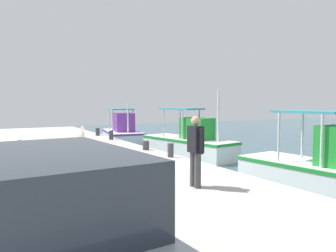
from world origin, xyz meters
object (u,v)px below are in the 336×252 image
object	(u,v)px
fishing_boat_nearest	(123,132)
mooring_bollard_fourth	(171,150)
fisherman_standing	(196,148)
parked_car	(42,235)
pelican	(81,134)
mooring_bollard_second	(111,135)
fishing_boat_second	(189,143)
mooring_bollard_third	(146,145)
mooring_bollard_nearest	(98,132)
fishing_boat_third	(328,170)

from	to	relation	value
fishing_boat_nearest	mooring_bollard_fourth	world-z (taller)	fishing_boat_nearest
fisherman_standing	parked_car	xyz separation A→B (m)	(3.15, -3.91, -0.22)
pelican	mooring_bollard_second	distance (m)	1.70
fishing_boat_second	pelican	distance (m)	5.61
parked_car	pelican	bearing A→B (deg)	164.39
fisherman_standing	parked_car	world-z (taller)	fisherman_standing
mooring_bollard_third	fishing_boat_nearest	bearing A→B (deg)	164.67
mooring_bollard_second	mooring_bollard_third	world-z (taller)	mooring_bollard_second
fisherman_standing	mooring_bollard_third	world-z (taller)	fisherman_standing
fishing_boat_nearest	pelican	xyz separation A→B (m)	(5.27, -4.31, 0.53)
fishing_boat_second	parked_car	bearing A→B (deg)	-38.30
fishing_boat_nearest	mooring_bollard_nearest	world-z (taller)	fishing_boat_nearest
fishing_boat_second	pelican	size ratio (longest dim) A/B	6.25
pelican	mooring_bollard_nearest	xyz separation A→B (m)	(-2.67, 1.69, -0.17)
fishing_boat_nearest	fishing_boat_third	distance (m)	15.78
parked_car	mooring_bollard_second	xyz separation A→B (m)	(-13.87, 5.51, -0.47)
fishing_boat_third	parked_car	world-z (taller)	fishing_boat_third
pelican	fishing_boat_nearest	bearing A→B (deg)	140.68
fishing_boat_second	fisherman_standing	xyz separation A→B (m)	(7.99, -4.88, 1.03)
mooring_bollard_second	mooring_bollard_fourth	distance (m)	6.65
fishing_boat_third	mooring_bollard_second	bearing A→B (deg)	-162.03
fishing_boat_nearest	fisherman_standing	world-z (taller)	fishing_boat_nearest
fishing_boat_third	mooring_bollard_fourth	xyz separation A→B (m)	(-4.02, -3.46, 0.36)
fishing_boat_nearest	mooring_bollard_second	world-z (taller)	fishing_boat_nearest
fishing_boat_second	mooring_bollard_fourth	size ratio (longest dim) A/B	11.55
pelican	mooring_bollard_second	xyz separation A→B (m)	(-0.18, 1.69, -0.15)
fishing_boat_nearest	fisherman_standing	distance (m)	16.40
fishing_boat_third	mooring_bollard_nearest	world-z (taller)	fishing_boat_third
fishing_boat_second	parked_car	distance (m)	14.22
fishing_boat_second	mooring_bollard_nearest	distance (m)	6.18
fishing_boat_nearest	mooring_bollard_fourth	bearing A→B (deg)	-12.61
fishing_boat_third	mooring_bollard_second	size ratio (longest dim) A/B	11.96
parked_car	mooring_bollard_nearest	xyz separation A→B (m)	(-16.37, 5.51, -0.49)
fisherman_standing	mooring_bollard_second	distance (m)	10.86
fishing_boat_nearest	parked_car	bearing A→B (deg)	-23.23
parked_car	mooring_bollard_third	size ratio (longest dim) A/B	11.01
mooring_bollard_second	fishing_boat_second	bearing A→B (deg)	50.21
pelican	fishing_boat_second	bearing A→B (deg)	62.77
mooring_bollard_fourth	mooring_bollard_second	bearing A→B (deg)	-180.00
fishing_boat_third	pelican	world-z (taller)	fishing_boat_third
pelican	mooring_bollard_fourth	xyz separation A→B (m)	(6.47, 1.69, -0.14)
pelican	mooring_bollard_third	xyz separation A→B (m)	(4.31, 1.69, -0.21)
fishing_boat_third	mooring_bollard_nearest	distance (m)	13.61
mooring_bollard_second	fishing_boat_third	bearing A→B (deg)	17.97
pelican	mooring_bollard_third	bearing A→B (deg)	21.36
mooring_bollard_second	mooring_bollard_third	xyz separation A→B (m)	(4.49, 0.00, -0.05)
parked_car	mooring_bollard_fourth	distance (m)	9.10
fishing_boat_second	mooring_bollard_second	bearing A→B (deg)	-129.79
mooring_bollard_third	mooring_bollard_fourth	bearing A→B (deg)	0.00
fishing_boat_second	mooring_bollard_second	size ratio (longest dim) A/B	12.21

